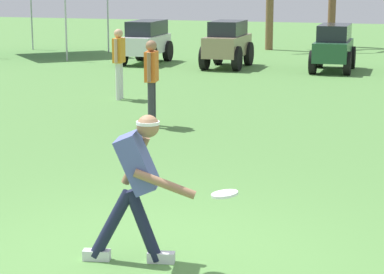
{
  "coord_description": "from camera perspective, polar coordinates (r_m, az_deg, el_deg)",
  "views": [
    {
      "loc": [
        2.62,
        -6.33,
        2.62
      ],
      "look_at": [
        -0.04,
        1.38,
        0.9
      ],
      "focal_mm": 70.0,
      "sensor_mm": 36.0,
      "label": 1
    }
  ],
  "objects": [
    {
      "name": "teammate_midfield",
      "position": [
        13.5,
        -3.1,
        4.75
      ],
      "size": [
        0.26,
        0.5,
        1.56
      ],
      "color": "#33333D",
      "rests_on": "ground_plane"
    },
    {
      "name": "teammate_near_sideline",
      "position": [
        16.66,
        -5.59,
        6.07
      ],
      "size": [
        0.24,
        0.5,
        1.56
      ],
      "color": "silver",
      "rests_on": "ground_plane"
    },
    {
      "name": "frisbee_thrower",
      "position": [
        6.96,
        -4.22,
        -3.32
      ],
      "size": [
        1.13,
        0.47,
        1.42
      ],
      "color": "#191E38",
      "rests_on": "ground_plane"
    },
    {
      "name": "frisbee_in_flight",
      "position": [
        6.69,
        2.51,
        -4.36
      ],
      "size": [
        0.28,
        0.28,
        0.06
      ],
      "color": "white"
    },
    {
      "name": "parked_car_slot_c",
      "position": [
        22.23,
        10.74,
        6.82
      ],
      "size": [
        1.26,
        2.45,
        1.34
      ],
      "color": "#235133",
      "rests_on": "ground_plane"
    },
    {
      "name": "parked_car_slot_b",
      "position": [
        22.75,
        2.72,
        7.18
      ],
      "size": [
        1.24,
        2.38,
        1.4
      ],
      "color": "#998466",
      "rests_on": "ground_plane"
    },
    {
      "name": "ground_plane",
      "position": [
        7.33,
        -3.24,
        -9.05
      ],
      "size": [
        80.0,
        80.0,
        0.0
      ],
      "primitive_type": "plane",
      "color": "#548741"
    },
    {
      "name": "parked_car_slot_a",
      "position": [
        23.95,
        -3.52,
        7.36
      ],
      "size": [
        1.29,
        2.46,
        1.34
      ],
      "color": "silver",
      "rests_on": "ground_plane"
    }
  ]
}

